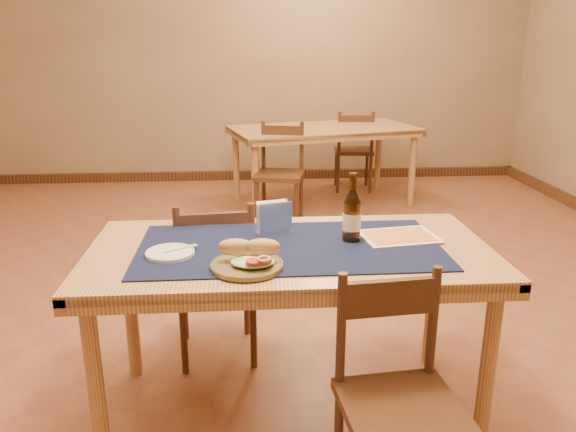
{
  "coord_description": "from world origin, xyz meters",
  "views": [
    {
      "loc": [
        -0.16,
        -2.89,
        1.54
      ],
      "look_at": [
        0.0,
        -0.7,
        0.85
      ],
      "focal_mm": 35.0,
      "sensor_mm": 36.0,
      "label": 1
    }
  ],
  "objects": [
    {
      "name": "beer_bottle",
      "position": [
        0.26,
        -0.75,
        0.86
      ],
      "size": [
        0.08,
        0.08,
        0.28
      ],
      "color": "#4A2B0D",
      "rests_on": "placemat"
    },
    {
      "name": "chair_back_far",
      "position": [
        0.97,
        2.9,
        0.44
      ],
      "size": [
        0.43,
        0.43,
        0.85
      ],
      "color": "#4B301A",
      "rests_on": "ground"
    },
    {
      "name": "placemat",
      "position": [
        0.0,
        -0.8,
        0.75
      ],
      "size": [
        1.2,
        0.6,
        0.01
      ],
      "primitive_type": "cube",
      "color": "#0F1537",
      "rests_on": "main_table"
    },
    {
      "name": "side_plate",
      "position": [
        -0.47,
        -0.86,
        0.76
      ],
      "size": [
        0.19,
        0.19,
        0.02
      ],
      "color": "white",
      "rests_on": "placemat"
    },
    {
      "name": "fork",
      "position": [
        -0.42,
        -0.83,
        0.77
      ],
      "size": [
        0.13,
        0.09,
        0.0
      ],
      "color": "#8AC76D",
      "rests_on": "side_plate"
    },
    {
      "name": "chair_main_far",
      "position": [
        -0.33,
        -0.35,
        0.44
      ],
      "size": [
        0.42,
        0.42,
        0.84
      ],
      "color": "#4B301A",
      "rests_on": "ground"
    },
    {
      "name": "napkin_holder",
      "position": [
        -0.05,
        -0.63,
        0.82
      ],
      "size": [
        0.16,
        0.09,
        0.14
      ],
      "color": "white",
      "rests_on": "placemat"
    },
    {
      "name": "chair_main_near",
      "position": [
        0.31,
        -1.36,
        0.43
      ],
      "size": [
        0.41,
        0.41,
        0.82
      ],
      "color": "#4B301A",
      "rests_on": "ground"
    },
    {
      "name": "room",
      "position": [
        0.0,
        0.0,
        1.4
      ],
      "size": [
        6.04,
        7.04,
        2.84
      ],
      "color": "brown",
      "rests_on": "ground"
    },
    {
      "name": "baseboard",
      "position": [
        0.0,
        0.0,
        0.05
      ],
      "size": [
        6.0,
        7.0,
        0.1
      ],
      "color": "#4B301A",
      "rests_on": "ground"
    },
    {
      "name": "back_table",
      "position": [
        0.58,
        2.42,
        0.67
      ],
      "size": [
        1.89,
        1.27,
        0.75
      ],
      "color": "tan",
      "rests_on": "ground"
    },
    {
      "name": "chair_back_near",
      "position": [
        0.12,
        1.87,
        0.45
      ],
      "size": [
        0.48,
        0.48,
        0.87
      ],
      "color": "#4B301A",
      "rests_on": "ground"
    },
    {
      "name": "main_table",
      "position": [
        0.0,
        -0.8,
        0.67
      ],
      "size": [
        1.6,
        0.8,
        0.75
      ],
      "color": "tan",
      "rests_on": "ground"
    },
    {
      "name": "sandwich_plate",
      "position": [
        -0.16,
        -1.01,
        0.78
      ],
      "size": [
        0.27,
        0.27,
        0.1
      ],
      "color": "brown",
      "rests_on": "placemat"
    },
    {
      "name": "menu_card",
      "position": [
        0.46,
        -0.73,
        0.76
      ],
      "size": [
        0.34,
        0.27,
        0.01
      ],
      "color": "#FFEFC0",
      "rests_on": "placemat"
    }
  ]
}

